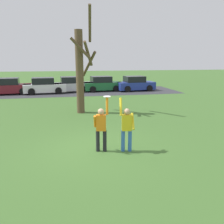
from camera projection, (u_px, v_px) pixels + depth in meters
ground_plane at (95, 148)px, 8.84m from camera, size 120.00×120.00×0.00m
person_catcher at (101, 126)px, 8.36m from camera, size 0.57×0.49×2.08m
person_defender at (127, 126)px, 8.37m from camera, size 0.59×0.50×2.04m
frisbee_disc at (107, 97)px, 8.11m from camera, size 0.26×0.26×0.02m
parked_car_maroon at (9, 87)px, 22.42m from camera, size 4.27×2.36×1.59m
parked_car_white at (44, 86)px, 22.93m from camera, size 4.27×2.36×1.59m
parked_car_silver at (72, 85)px, 24.07m from camera, size 4.27×2.36×1.59m
parked_car_green at (102, 84)px, 24.68m from camera, size 4.27×2.36×1.59m
parked_car_blue at (135, 84)px, 24.92m from camera, size 4.27×2.36×1.59m
parking_strip at (75, 92)px, 24.02m from camera, size 21.95×6.40×0.01m
bare_tree_tall at (81, 69)px, 14.13m from camera, size 1.62×1.93×6.47m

